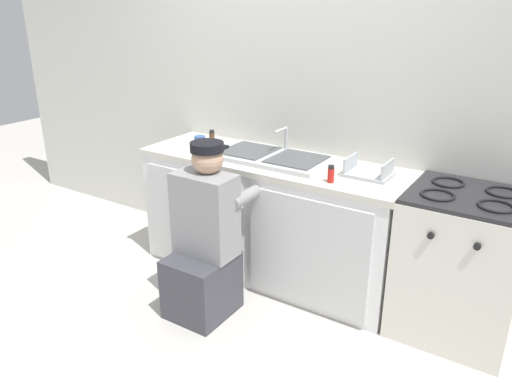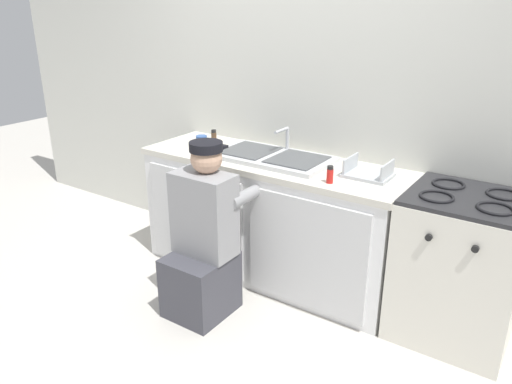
# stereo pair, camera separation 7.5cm
# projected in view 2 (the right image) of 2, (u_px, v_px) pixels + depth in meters

# --- Properties ---
(ground_plane) EXTENTS (12.00, 12.00, 0.00)m
(ground_plane) POSITION_uv_depth(u_px,v_px,m) (248.00, 289.00, 3.46)
(ground_plane) COLOR beige
(back_wall) EXTENTS (6.00, 0.10, 2.50)m
(back_wall) POSITION_uv_depth(u_px,v_px,m) (300.00, 95.00, 3.51)
(back_wall) COLOR silver
(back_wall) RESTS_ON ground_plane
(counter_cabinet) EXTENTS (1.85, 0.62, 0.82)m
(counter_cabinet) POSITION_uv_depth(u_px,v_px,m) (271.00, 221.00, 3.54)
(counter_cabinet) COLOR white
(counter_cabinet) RESTS_ON ground_plane
(countertop) EXTENTS (1.89, 0.62, 0.04)m
(countertop) POSITION_uv_depth(u_px,v_px,m) (273.00, 162.00, 3.39)
(countertop) COLOR beige
(countertop) RESTS_ON counter_cabinet
(sink_double_basin) EXTENTS (0.80, 0.44, 0.19)m
(sink_double_basin) POSITION_uv_depth(u_px,v_px,m) (273.00, 157.00, 3.38)
(sink_double_basin) COLOR silver
(sink_double_basin) RESTS_ON countertop
(stove_range) EXTENTS (0.65, 0.62, 0.89)m
(stove_range) POSITION_uv_depth(u_px,v_px,m) (458.00, 267.00, 2.87)
(stove_range) COLOR silver
(stove_range) RESTS_ON ground_plane
(plumber_person) EXTENTS (0.42, 0.61, 1.10)m
(plumber_person) POSITION_uv_depth(u_px,v_px,m) (203.00, 245.00, 3.09)
(plumber_person) COLOR #3F3F47
(plumber_person) RESTS_ON ground_plane
(dish_rack_tray) EXTENTS (0.28, 0.22, 0.11)m
(dish_rack_tray) POSITION_uv_depth(u_px,v_px,m) (368.00, 173.00, 3.04)
(dish_rack_tray) COLOR #B2B7BC
(dish_rack_tray) RESTS_ON countertop
(spice_bottle_pepper) EXTENTS (0.04, 0.04, 0.10)m
(spice_bottle_pepper) POSITION_uv_depth(u_px,v_px,m) (214.00, 137.00, 3.74)
(spice_bottle_pepper) COLOR #513823
(spice_bottle_pepper) RESTS_ON countertop
(spice_bottle_red) EXTENTS (0.04, 0.04, 0.10)m
(spice_bottle_red) POSITION_uv_depth(u_px,v_px,m) (330.00, 175.00, 2.93)
(spice_bottle_red) COLOR red
(spice_bottle_red) RESTS_ON countertop
(coffee_mug) EXTENTS (0.13, 0.08, 0.09)m
(coffee_mug) POSITION_uv_depth(u_px,v_px,m) (202.00, 142.00, 3.62)
(coffee_mug) COLOR #335699
(coffee_mug) RESTS_ON countertop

